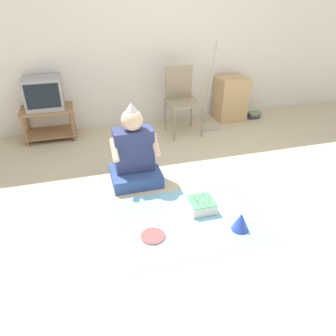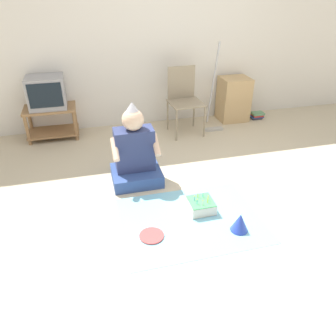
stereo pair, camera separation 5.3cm
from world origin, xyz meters
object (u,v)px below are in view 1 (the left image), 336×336
book_pile (254,115)px  dust_mop (211,105)px  folding_chair (181,96)px  cardboard_box_stack (231,99)px  paper_plate (153,236)px  person_seated (134,155)px  birthday_cake (201,205)px  party_hat_blue (241,221)px  tv (43,93)px

book_pile → dust_mop: bearing=-168.0°
folding_chair → cardboard_box_stack: 0.92m
dust_mop → paper_plate: dust_mop is taller
person_seated → paper_plate: 0.99m
birthday_cake → party_hat_blue: (0.23, -0.36, 0.03)m
cardboard_box_stack → party_hat_blue: bearing=-112.7°
cardboard_box_stack → book_pile: size_ratio=3.24×
person_seated → party_hat_blue: person_seated is taller
folding_chair → birthday_cake: size_ratio=3.82×
tv → birthday_cake: 2.61m
book_pile → birthday_cake: (-1.65, -2.01, 0.01)m
book_pile → birthday_cake: birthday_cake is taller
dust_mop → book_pile: (0.83, 0.18, -0.30)m
folding_chair → birthday_cake: bearing=-101.7°
tv → cardboard_box_stack: (2.68, -0.01, -0.31)m
folding_chair → paper_plate: folding_chair is taller
party_hat_blue → paper_plate: 0.78m
dust_mop → birthday_cake: bearing=-114.1°
dust_mop → birthday_cake: dust_mop is taller
paper_plate → dust_mop: bearing=56.9°
cardboard_box_stack → birthday_cake: 2.45m
book_pile → tv: bearing=178.2°
paper_plate → tv: bearing=110.7°
tv → dust_mop: bearing=-6.9°
folding_chair → person_seated: (-0.89, -1.16, -0.21)m
book_pile → party_hat_blue: party_hat_blue is taller
book_pile → person_seated: size_ratio=0.23×
party_hat_blue → paper_plate: (-0.76, 0.12, -0.08)m
cardboard_box_stack → party_hat_blue: 2.67m
person_seated → paper_plate: bearing=-91.9°
tv → cardboard_box_stack: 2.69m
folding_chair → party_hat_blue: 2.26m
folding_chair → dust_mop: size_ratio=0.73×
tv → paper_plate: bearing=-69.3°
tv → cardboard_box_stack: size_ratio=0.72×
tv → paper_plate: 2.59m
cardboard_box_stack → tv: bearing=179.7°
folding_chair → person_seated: 1.47m
book_pile → person_seated: bearing=-148.6°
party_hat_blue → paper_plate: party_hat_blue is taller
tv → cardboard_box_stack: tv is taller
birthday_cake → paper_plate: (-0.53, -0.24, -0.05)m
cardboard_box_stack → birthday_cake: bearing=-121.0°
dust_mop → party_hat_blue: bearing=-105.0°
dust_mop → person_seated: size_ratio=1.39×
cardboard_box_stack → book_pile: 0.49m
dust_mop → paper_plate: 2.50m
folding_chair → birthday_cake: (-0.39, -1.86, -0.46)m
person_seated → party_hat_blue: size_ratio=5.19×
folding_chair → dust_mop: bearing=-2.9°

